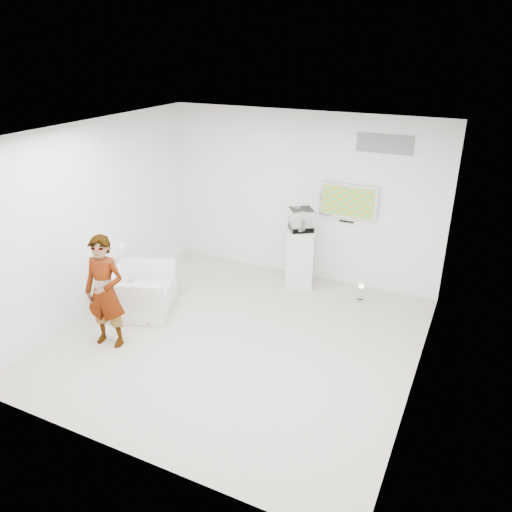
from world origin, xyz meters
name	(u,v)px	position (x,y,z in m)	size (l,w,h in m)	color
room	(237,245)	(0.00, 0.00, 1.50)	(5.01, 5.01, 3.00)	beige
tv	(348,201)	(0.85, 2.45, 1.55)	(1.00, 0.08, 0.60)	silver
logo_decal	(385,144)	(1.35, 2.49, 2.55)	(0.90, 0.02, 0.30)	slate
person	(105,292)	(-1.63, -0.89, 0.83)	(0.61, 0.40, 1.66)	white
armchair	(141,291)	(-1.81, 0.08, 0.36)	(1.09, 0.96, 0.71)	white
pedestal	(300,258)	(0.16, 2.04, 0.53)	(0.51, 0.51, 1.06)	silver
floor_uplight	(361,293)	(1.32, 1.92, 0.15)	(0.19, 0.19, 0.30)	silver
vitrine	(301,220)	(0.16, 2.04, 1.25)	(0.38, 0.38, 0.38)	silver
console	(301,225)	(0.16, 2.04, 1.16)	(0.04, 0.14, 0.20)	silver
wii_remote	(121,246)	(-1.40, -0.71, 1.50)	(0.04, 0.14, 0.04)	silver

